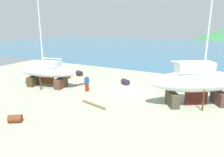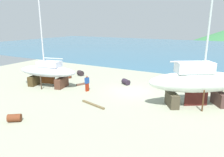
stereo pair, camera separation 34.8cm
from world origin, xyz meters
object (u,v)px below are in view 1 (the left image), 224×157
barrel_ochre (213,89)px  barrel_tipped_center (68,75)px  sailboat_small_center (47,72)px  barrel_rust_far (125,82)px  barrel_rust_near (161,81)px  sailboat_large_starboard (197,81)px  worker (87,83)px  barrel_tipped_right (79,73)px  barrel_blue_faded (15,119)px

barrel_ochre → barrel_tipped_center: bearing=-171.8°
sailboat_small_center → barrel_tipped_center: bearing=-95.8°
barrel_ochre → barrel_rust_far: (-8.87, -1.51, -0.08)m
sailboat_small_center → barrel_rust_far: size_ratio=11.97×
barrel_rust_near → barrel_rust_far: 4.13m
sailboat_large_starboard → barrel_tipped_center: sailboat_large_starboard is taller
worker → barrel_rust_near: 8.63m
sailboat_small_center → barrel_ochre: 17.20m
barrel_rust_near → barrel_rust_far: bearing=-146.3°
sailboat_large_starboard → barrel_rust_near: (-4.27, 5.12, -1.80)m
barrel_tipped_right → barrel_blue_faded: bearing=-72.4°
worker → barrel_rust_near: (5.85, 6.32, -0.54)m
barrel_rust_far → barrel_ochre: bearing=9.7°
barrel_rust_near → barrel_rust_far: barrel_rust_far is taller
worker → barrel_rust_far: size_ratio=1.75×
worker → barrel_blue_faded: bearing=-85.0°
worker → barrel_rust_near: size_ratio=1.99×
barrel_rust_near → worker: bearing=-132.8°
barrel_tipped_center → barrel_blue_faded: bearing=-67.7°
sailboat_large_starboard → worker: sailboat_large_starboard is taller
barrel_rust_far → sailboat_small_center: bearing=-147.1°
barrel_tipped_right → barrel_rust_far: (6.99, -0.86, -0.03)m
sailboat_large_starboard → barrel_tipped_center: bearing=140.1°
sailboat_small_center → barrel_ochre: size_ratio=14.49×
worker → barrel_rust_far: (2.42, 4.03, -0.53)m
barrel_tipped_right → barrel_tipped_center: 1.78m
barrel_ochre → sailboat_large_starboard: bearing=-104.9°
barrel_rust_far → barrel_rust_near: bearing=33.7°
barrel_tipped_right → barrel_ochre: barrel_ochre is taller
sailboat_large_starboard → worker: 10.28m
barrel_tipped_center → barrel_ochre: bearing=8.2°
worker → barrel_blue_faded: size_ratio=1.84×
sailboat_small_center → barrel_rust_near: sailboat_small_center is taller
barrel_blue_faded → barrel_tipped_right: bearing=107.6°
sailboat_large_starboard → barrel_tipped_center: size_ratio=13.98×
sailboat_large_starboard → worker: (-10.13, -1.20, -1.25)m
barrel_blue_faded → barrel_rust_near: bearing=66.2°
sailboat_large_starboard → barrel_ochre: (1.16, 4.35, -1.71)m
worker → barrel_tipped_right: worker is taller
barrel_ochre → sailboat_small_center: bearing=-159.0°
sailboat_large_starboard → barrel_ochre: 4.81m
barrel_tipped_right → barrel_rust_far: size_ratio=0.83×
barrel_ochre → barrel_blue_faded: bearing=-130.9°
sailboat_small_center → barrel_tipped_center: 3.99m
barrel_ochre → barrel_tipped_center: 16.53m
barrel_rust_far → barrel_tipped_center: 7.54m
barrel_tipped_right → sailboat_large_starboard: bearing=-14.1°
worker → barrel_blue_faded: worker is taller
barrel_tipped_center → barrel_blue_faded: size_ratio=1.01×
sailboat_small_center → sailboat_large_starboard: size_ratio=0.89×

